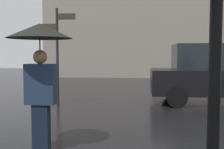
{
  "coord_description": "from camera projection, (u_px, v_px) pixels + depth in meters",
  "views": [
    {
      "loc": [
        -0.17,
        -2.55,
        1.55
      ],
      "look_at": [
        -0.83,
        3.81,
        1.12
      ],
      "focal_mm": 44.82,
      "sensor_mm": 36.0,
      "label": 1
    }
  ],
  "objects": [
    {
      "name": "parked_car_left",
      "position": [
        214.0,
        74.0,
        9.0
      ],
      "size": [
        4.18,
        1.99,
        1.91
      ],
      "rotation": [
        0.0,
        0.0,
        2.86
      ],
      "color": "black",
      "rests_on": "ground"
    },
    {
      "name": "pedestrian_with_umbrella",
      "position": [
        40.0,
        51.0,
        4.34
      ],
      "size": [
        1.02,
        1.02,
        2.05
      ],
      "rotation": [
        0.0,
        0.0,
        1.31
      ],
      "color": "black",
      "rests_on": "ground"
    },
    {
      "name": "street_signpost",
      "position": [
        57.0,
        47.0,
        8.37
      ],
      "size": [
        1.08,
        0.08,
        2.96
      ],
      "color": "black",
      "rests_on": "ground"
    }
  ]
}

